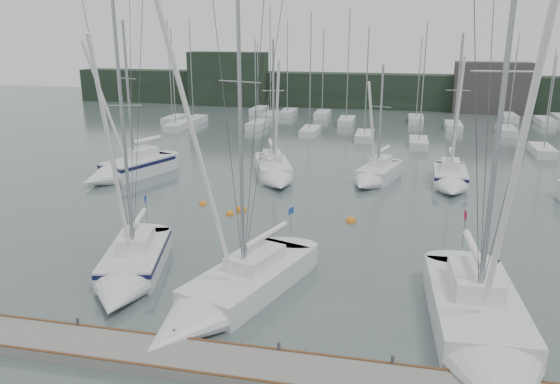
{
  "coord_description": "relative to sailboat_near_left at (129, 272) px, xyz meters",
  "views": [
    {
      "loc": [
        5.68,
        -20.74,
        11.48
      ],
      "look_at": [
        0.07,
        5.0,
        3.53
      ],
      "focal_mm": 35.0,
      "sensor_mm": 36.0,
      "label": 1
    }
  ],
  "objects": [
    {
      "name": "seagull",
      "position": [
        6.39,
        1.84,
        5.3
      ],
      "size": [
        0.96,
        0.45,
        0.19
      ],
      "rotation": [
        0.0,
        0.0,
        -0.16
      ],
      "color": "white",
      "rests_on": "ground"
    },
    {
      "name": "dock",
      "position": [
        6.21,
        -5.57,
        -0.34
      ],
      "size": [
        24.0,
        2.0,
        0.4
      ],
      "primitive_type": "cube",
      "color": "slate",
      "rests_on": "ground"
    },
    {
      "name": "sailboat_near_center",
      "position": [
        5.04,
        -1.67,
        -0.03
      ],
      "size": [
        6.0,
        10.53,
        16.0
      ],
      "rotation": [
        0.0,
        0.0,
        -0.33
      ],
      "color": "silver",
      "rests_on": "ground"
    },
    {
      "name": "buoy_d",
      "position": [
        2.2,
        11.22,
        -0.54
      ],
      "size": [
        0.71,
        0.71,
        0.71
      ],
      "primitive_type": "sphere",
      "color": "orange",
      "rests_on": "ground"
    },
    {
      "name": "sailboat_mid_b",
      "position": [
        2.77,
        18.81,
        0.01
      ],
      "size": [
        5.01,
        8.48,
        11.43
      ],
      "rotation": [
        0.0,
        0.0,
        0.34
      ],
      "color": "silver",
      "rests_on": "ground"
    },
    {
      "name": "sailboat_near_right",
      "position": [
        15.47,
        -2.8,
        0.09
      ],
      "size": [
        3.86,
        11.15,
        17.02
      ],
      "rotation": [
        0.0,
        0.0,
        0.05
      ],
      "color": "silver",
      "rests_on": "ground"
    },
    {
      "name": "mast_forest",
      "position": [
        8.8,
        44.23,
        -0.07
      ],
      "size": [
        52.85,
        26.53,
        14.16
      ],
      "color": "silver",
      "rests_on": "ground"
    },
    {
      "name": "far_building_left",
      "position": [
        -13.79,
        59.43,
        3.46
      ],
      "size": [
        12.0,
        3.0,
        8.0
      ],
      "primitive_type": "cube",
      "color": "black",
      "rests_on": "ground"
    },
    {
      "name": "ground",
      "position": [
        6.21,
        -0.57,
        -0.54
      ],
      "size": [
        160.0,
        160.0,
        0.0
      ],
      "primitive_type": "plane",
      "color": "#4D5D59",
      "rests_on": "ground"
    },
    {
      "name": "sailboat_mid_a",
      "position": [
        -9.07,
        16.93,
        0.12
      ],
      "size": [
        5.6,
        8.73,
        12.9
      ],
      "rotation": [
        0.0,
        0.0,
        -0.37
      ],
      "color": "silver",
      "rests_on": "ground"
    },
    {
      "name": "far_building_right",
      "position": [
        24.21,
        59.43,
        2.96
      ],
      "size": [
        10.0,
        3.0,
        7.0
      ],
      "primitive_type": "cube",
      "color": "#3D3A38",
      "rests_on": "ground"
    },
    {
      "name": "sailboat_mid_d",
      "position": [
        15.99,
        19.66,
        0.02
      ],
      "size": [
        2.65,
        6.99,
        11.91
      ],
      "rotation": [
        0.0,
        0.0,
        -0.03
      ],
      "color": "silver",
      "rests_on": "ground"
    },
    {
      "name": "buoy_a",
      "position": [
        1.71,
        10.31,
        -0.54
      ],
      "size": [
        0.53,
        0.53,
        0.53
      ],
      "primitive_type": "sphere",
      "color": "orange",
      "rests_on": "ground"
    },
    {
      "name": "far_treeline",
      "position": [
        6.21,
        61.43,
        1.96
      ],
      "size": [
        90.0,
        4.0,
        5.0
      ],
      "primitive_type": "cube",
      "color": "black",
      "rests_on": "ground"
    },
    {
      "name": "sailboat_mid_c",
      "position": [
        10.32,
        19.65,
        -0.01
      ],
      "size": [
        4.08,
        7.02,
        9.57
      ],
      "rotation": [
        0.0,
        0.0,
        -0.3
      ],
      "color": "silver",
      "rests_on": "ground"
    },
    {
      "name": "buoy_c",
      "position": [
        -0.69,
        11.88,
        -0.54
      ],
      "size": [
        0.51,
        0.51,
        0.51
      ],
      "primitive_type": "sphere",
      "color": "orange",
      "rests_on": "ground"
    },
    {
      "name": "buoy_b",
      "position": [
        9.43,
        10.59,
        -0.54
      ],
      "size": [
        0.65,
        0.65,
        0.65
      ],
      "primitive_type": "sphere",
      "color": "orange",
      "rests_on": "ground"
    },
    {
      "name": "sailboat_near_left",
      "position": [
        0.0,
        0.0,
        0.0
      ],
      "size": [
        4.54,
        8.64,
        13.74
      ],
      "rotation": [
        0.0,
        0.0,
        0.25
      ],
      "color": "silver",
      "rests_on": "ground"
    }
  ]
}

